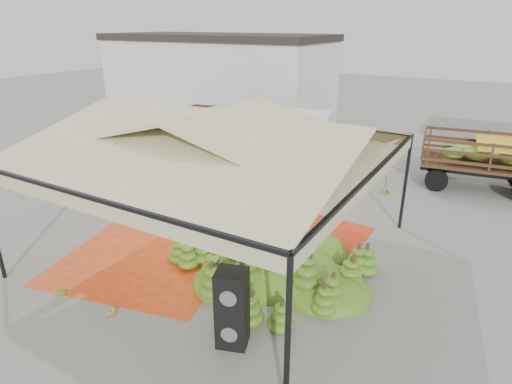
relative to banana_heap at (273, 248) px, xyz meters
The scene contains 16 objects.
ground 1.83m from the banana_heap, behind, with size 90.00×90.00×0.00m, color slate.
canopy_tent 3.18m from the banana_heap, behind, with size 8.10×8.10×4.00m.
building_white 18.51m from the banana_heap, 129.55° to the left, with size 14.30×6.30×5.40m.
tarp_left 3.53m from the banana_heap, 158.66° to the right, with size 4.49×4.27×0.01m, color #D45813.
tarp_right 1.70m from the banana_heap, 111.83° to the left, with size 4.39×4.61×0.01m, color red.
banana_heap is the anchor object (origin of this frame).
hand_yellow_a 1.77m from the banana_heap, 100.15° to the right, with size 0.46×0.38×0.21m, color #B99225.
hand_yellow_b 4.22m from the banana_heap, 122.83° to the right, with size 0.44×0.36×0.20m, color gold.
hand_red_a 0.96m from the banana_heap, 93.23° to the right, with size 0.48×0.40×0.22m, color #622D16.
hand_red_b 2.66m from the banana_heap, 90.64° to the right, with size 0.39×0.32×0.18m, color #501F12.
hand_green 5.29m from the banana_heap, 137.96° to the right, with size 0.37×0.31×0.17m, color #53851B.
hanging_bunches 2.03m from the banana_heap, 34.36° to the left, with size 4.74×0.24×0.20m.
speaker_stack 2.95m from the banana_heap, 77.74° to the right, with size 0.75×0.70×1.67m.
banana_leaves 3.03m from the banana_heap, 168.38° to the left, with size 0.96×1.36×3.70m, color #27681B, non-canonical shape.
vendor 4.14m from the banana_heap, 102.30° to the left, with size 0.67×0.44×1.84m, color gray.
truck_left 9.38m from the banana_heap, 122.31° to the left, with size 7.22×3.92×2.36m.
Camera 1 is at (6.25, -8.78, 6.05)m, focal length 30.00 mm.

